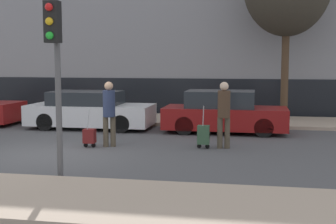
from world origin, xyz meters
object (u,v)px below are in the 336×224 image
at_px(pedestrian_left, 109,110).
at_px(pedestrian_right, 224,110).
at_px(trolley_left, 89,136).
at_px(trolley_right, 203,135).
at_px(parked_car_2, 224,113).
at_px(traffic_light, 55,54).
at_px(parked_bicycle, 86,106).
at_px(parked_car_1, 90,111).

bearing_deg(pedestrian_left, pedestrian_right, -15.56).
distance_m(trolley_left, pedestrian_right, 3.76).
distance_m(pedestrian_left, trolley_right, 2.69).
xyz_separation_m(parked_car_2, trolley_right, (-0.35, -2.94, -0.28)).
bearing_deg(parked_car_2, pedestrian_left, -133.06).
bearing_deg(pedestrian_left, trolley_right, -16.79).
relative_size(trolley_left, traffic_light, 0.30).
bearing_deg(trolley_left, pedestrian_right, 8.40).
distance_m(parked_car_2, pedestrian_left, 4.34).
bearing_deg(trolley_left, trolley_right, 7.78).
height_order(parked_car_2, parked_bicycle, parked_car_2).
relative_size(parked_car_2, parked_bicycle, 2.28).
bearing_deg(parked_bicycle, trolley_left, -68.59).
xyz_separation_m(parked_car_1, traffic_light, (1.86, -6.94, 1.90)).
bearing_deg(parked_bicycle, pedestrian_right, -42.68).
bearing_deg(parked_bicycle, traffic_light, -72.59).
distance_m(parked_car_1, pedestrian_right, 5.71).
xyz_separation_m(pedestrian_left, parked_bicycle, (-2.91, 5.91, -0.54)).
height_order(trolley_left, trolley_right, trolley_right).
bearing_deg(trolley_right, parked_bicycle, 134.08).
bearing_deg(traffic_light, trolley_left, 99.96).
xyz_separation_m(pedestrian_left, pedestrian_right, (3.14, 0.34, 0.00)).
height_order(parked_car_1, trolley_right, parked_car_1).
distance_m(parked_car_2, trolley_left, 4.84).
bearing_deg(parked_car_1, trolley_right, -34.86).
height_order(parked_car_2, trolley_left, parked_car_2).
height_order(trolley_right, parked_bicycle, trolley_right).
height_order(trolley_left, parked_bicycle, parked_bicycle).
height_order(parked_car_1, parked_bicycle, parked_car_1).
xyz_separation_m(parked_car_2, pedestrian_left, (-2.95, -3.16, 0.38)).
distance_m(pedestrian_right, parked_bicycle, 8.24).
distance_m(parked_car_1, parked_car_2, 4.71).
height_order(parked_car_2, traffic_light, traffic_light).
xyz_separation_m(pedestrian_right, trolley_right, (-0.54, -0.11, -0.67)).
height_order(parked_car_1, pedestrian_right, pedestrian_right).
height_order(trolley_left, traffic_light, traffic_light).
bearing_deg(parked_car_1, pedestrian_right, -30.83).
distance_m(pedestrian_left, pedestrian_right, 3.16).
height_order(pedestrian_left, pedestrian_right, pedestrian_right).
relative_size(parked_car_1, pedestrian_right, 2.39).
xyz_separation_m(parked_car_2, parked_bicycle, (-5.86, 2.75, -0.16)).
distance_m(parked_car_2, traffic_light, 7.65).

